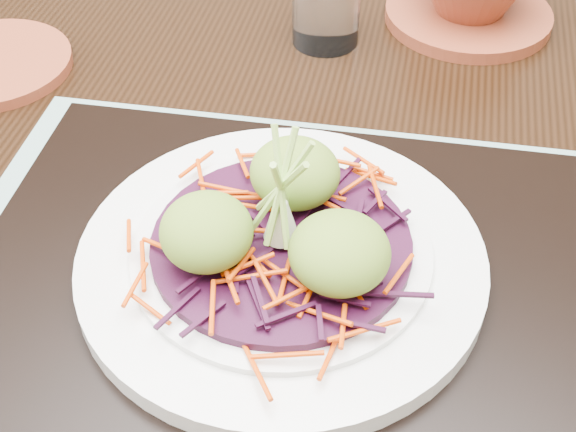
# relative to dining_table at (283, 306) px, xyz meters

# --- Properties ---
(dining_table) EXTENTS (1.29, 0.87, 0.79)m
(dining_table) POSITION_rel_dining_table_xyz_m (0.00, 0.00, 0.00)
(dining_table) COLOR black
(dining_table) RESTS_ON ground
(placemat) EXTENTS (0.49, 0.39, 0.00)m
(placemat) POSITION_rel_dining_table_xyz_m (0.02, -0.07, 0.11)
(placemat) COLOR gray
(placemat) RESTS_ON dining_table
(serving_tray) EXTENTS (0.43, 0.33, 0.02)m
(serving_tray) POSITION_rel_dining_table_xyz_m (0.02, -0.07, 0.12)
(serving_tray) COLOR black
(serving_tray) RESTS_ON placemat
(white_plate) EXTENTS (0.27, 0.27, 0.02)m
(white_plate) POSITION_rel_dining_table_xyz_m (0.02, -0.07, 0.14)
(white_plate) COLOR silver
(white_plate) RESTS_ON serving_tray
(cabbage_bed) EXTENTS (0.17, 0.17, 0.01)m
(cabbage_bed) POSITION_rel_dining_table_xyz_m (0.02, -0.07, 0.15)
(cabbage_bed) COLOR #310925
(cabbage_bed) RESTS_ON white_plate
(carrot_julienne) EXTENTS (0.21, 0.21, 0.01)m
(carrot_julienne) POSITION_rel_dining_table_xyz_m (0.02, -0.07, 0.16)
(carrot_julienne) COLOR #CA3A03
(carrot_julienne) RESTS_ON cabbage_bed
(guacamole_scoops) EXTENTS (0.15, 0.13, 0.05)m
(guacamole_scoops) POSITION_rel_dining_table_xyz_m (0.02, -0.07, 0.17)
(guacamole_scoops) COLOR olive
(guacamole_scoops) RESTS_ON cabbage_bed
(scallion_garnish) EXTENTS (0.06, 0.06, 0.09)m
(scallion_garnish) POSITION_rel_dining_table_xyz_m (0.02, -0.07, 0.19)
(scallion_garnish) COLOR #8EBC4B
(scallion_garnish) RESTS_ON cabbage_bed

